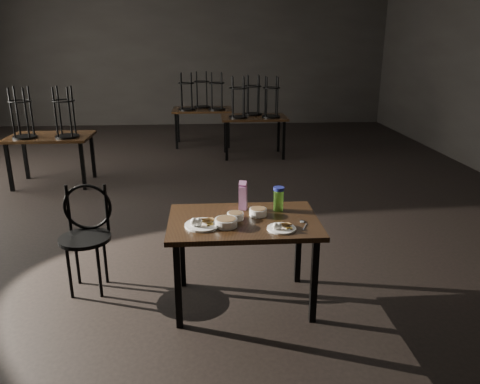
{
  "coord_description": "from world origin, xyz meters",
  "views": [
    {
      "loc": [
        0.47,
        -6.13,
        2.13
      ],
      "look_at": [
        0.74,
        -2.27,
        0.85
      ],
      "focal_mm": 35.0,
      "sensor_mm": 36.0,
      "label": 1
    }
  ],
  "objects": [
    {
      "name": "juice_carton",
      "position": [
        0.76,
        -2.43,
        0.87
      ],
      "size": [
        0.08,
        0.08,
        0.25
      ],
      "color": "#921A81",
      "rests_on": "main_table"
    },
    {
      "name": "bowl_big",
      "position": [
        0.6,
        -2.8,
        0.78
      ],
      "size": [
        0.18,
        0.18,
        0.06
      ],
      "color": "white",
      "rests_on": "main_table"
    },
    {
      "name": "bowl_near",
      "position": [
        0.68,
        -2.65,
        0.78
      ],
      "size": [
        0.13,
        0.13,
        0.05
      ],
      "color": "white",
      "rests_on": "main_table"
    },
    {
      "name": "main_table",
      "position": [
        0.74,
        -2.67,
        0.67
      ],
      "size": [
        1.2,
        0.8,
        0.75
      ],
      "color": "black",
      "rests_on": "ground"
    },
    {
      "name": "bg_table_far",
      "position": [
        0.38,
        3.49,
        0.78
      ],
      "size": [
        1.2,
        0.8,
        1.48
      ],
      "color": "black",
      "rests_on": "ground"
    },
    {
      "name": "bg_table_right",
      "position": [
        1.34,
        2.46,
        0.78
      ],
      "size": [
        1.2,
        0.8,
        1.48
      ],
      "color": "black",
      "rests_on": "ground"
    },
    {
      "name": "water_bottle",
      "position": [
        1.05,
        -2.48,
        0.85
      ],
      "size": [
        0.1,
        0.1,
        0.2
      ],
      "color": "#7AE042",
      "rests_on": "main_table"
    },
    {
      "name": "plate_right",
      "position": [
        1.01,
        -2.89,
        0.77
      ],
      "size": [
        0.22,
        0.22,
        0.07
      ],
      "color": "white",
      "rests_on": "main_table"
    },
    {
      "name": "plate_left",
      "position": [
        0.42,
        -2.78,
        0.77
      ],
      "size": [
        0.28,
        0.28,
        0.09
      ],
      "color": "white",
      "rests_on": "main_table"
    },
    {
      "name": "bowl_far",
      "position": [
        0.87,
        -2.58,
        0.78
      ],
      "size": [
        0.14,
        0.14,
        0.06
      ],
      "color": "white",
      "rests_on": "main_table"
    },
    {
      "name": "spoon",
      "position": [
        1.2,
        -2.77,
        0.75
      ],
      "size": [
        0.06,
        0.2,
        0.01
      ],
      "color": "silver",
      "rests_on": "main_table"
    },
    {
      "name": "room",
      "position": [
        -0.06,
        0.01,
        2.33
      ],
      "size": [
        12.0,
        12.04,
        3.22
      ],
      "color": "black",
      "rests_on": "ground"
    },
    {
      "name": "bentwood_chair",
      "position": [
        -0.6,
        -2.3,
        0.55
      ],
      "size": [
        0.44,
        0.44,
        0.93
      ],
      "rotation": [
        0.0,
        0.0,
        -0.0
      ],
      "color": "black",
      "rests_on": "ground"
    },
    {
      "name": "bg_table_left",
      "position": [
        -1.87,
        0.86,
        0.75
      ],
      "size": [
        1.2,
        0.8,
        1.48
      ],
      "color": "black",
      "rests_on": "ground"
    }
  ]
}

